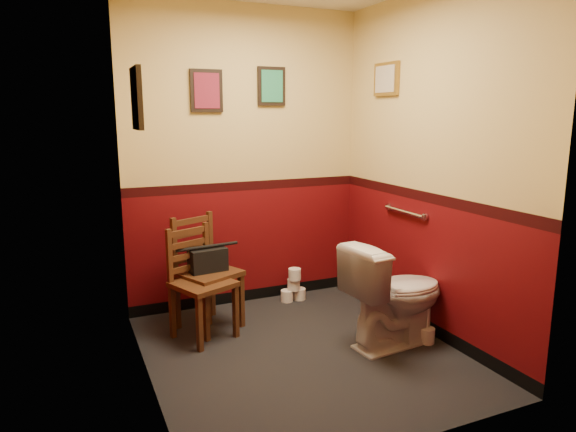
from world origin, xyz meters
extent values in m
cube|color=black|center=(0.00, 0.00, 0.00)|extent=(2.20, 2.40, 0.00)
cube|color=#55080C|center=(0.00, 1.20, 1.35)|extent=(2.20, 0.00, 2.70)
cube|color=#55080C|center=(0.00, -1.20, 1.35)|extent=(2.20, 0.00, 2.70)
cube|color=#55080C|center=(-1.10, 0.00, 1.35)|extent=(0.00, 2.40, 2.70)
cube|color=#55080C|center=(1.10, 0.00, 1.35)|extent=(0.00, 2.40, 2.70)
cylinder|color=silver|center=(1.07, 0.25, 0.95)|extent=(0.03, 0.50, 0.03)
cylinder|color=silver|center=(1.09, 0.00, 0.95)|extent=(0.02, 0.06, 0.06)
cylinder|color=silver|center=(1.09, 0.50, 0.95)|extent=(0.02, 0.06, 0.06)
cube|color=black|center=(-0.35, 1.18, 1.95)|extent=(0.28, 0.03, 0.36)
cube|color=maroon|center=(-0.35, 1.17, 1.95)|extent=(0.22, 0.01, 0.30)
cube|color=black|center=(0.25, 1.18, 2.00)|extent=(0.26, 0.03, 0.34)
cube|color=#29855D|center=(0.25, 1.17, 2.00)|extent=(0.20, 0.01, 0.28)
cube|color=black|center=(-1.08, 0.10, 1.85)|extent=(0.03, 0.30, 0.38)
cube|color=#B7A990|center=(-1.07, 0.10, 1.85)|extent=(0.01, 0.24, 0.31)
cube|color=olive|center=(1.08, 0.60, 2.05)|extent=(0.03, 0.34, 0.28)
cube|color=#B7A990|center=(1.07, 0.60, 2.05)|extent=(0.01, 0.28, 0.22)
imported|color=white|center=(0.72, -0.15, 0.40)|extent=(0.86, 0.53, 0.80)
cylinder|color=silver|center=(0.97, -0.24, 0.06)|extent=(0.12, 0.12, 0.12)
cylinder|color=silver|center=(0.97, -0.24, 0.26)|extent=(0.02, 0.02, 0.34)
cube|color=#452714|center=(-0.59, 0.56, 0.44)|extent=(0.54, 0.54, 0.04)
cube|color=#452714|center=(-0.69, 0.33, 0.22)|extent=(0.05, 0.05, 0.44)
cube|color=#452714|center=(-0.82, 0.66, 0.22)|extent=(0.05, 0.05, 0.44)
cube|color=#452714|center=(-0.36, 0.47, 0.22)|extent=(0.05, 0.05, 0.44)
cube|color=#452714|center=(-0.49, 0.80, 0.22)|extent=(0.05, 0.05, 0.44)
cube|color=#452714|center=(-0.82, 0.67, 0.67)|extent=(0.05, 0.05, 0.44)
cube|color=#452714|center=(-0.50, 0.80, 0.67)|extent=(0.05, 0.05, 0.44)
cube|color=#452714|center=(-0.66, 0.73, 0.54)|extent=(0.32, 0.15, 0.04)
cube|color=#452714|center=(-0.66, 0.73, 0.64)|extent=(0.32, 0.15, 0.04)
cube|color=#452714|center=(-0.66, 0.73, 0.74)|extent=(0.32, 0.15, 0.04)
cube|color=#452714|center=(-0.66, 0.73, 0.84)|extent=(0.32, 0.15, 0.04)
cube|color=#452714|center=(-0.50, 0.74, 0.47)|extent=(0.58, 0.58, 0.04)
cube|color=#452714|center=(-0.59, 0.49, 0.23)|extent=(0.06, 0.06, 0.47)
cube|color=#452714|center=(-0.75, 0.83, 0.23)|extent=(0.06, 0.06, 0.47)
cube|color=#452714|center=(-0.25, 0.65, 0.23)|extent=(0.06, 0.06, 0.47)
cube|color=#452714|center=(-0.41, 0.99, 0.23)|extent=(0.06, 0.06, 0.47)
cube|color=#452714|center=(-0.75, 0.84, 0.70)|extent=(0.05, 0.05, 0.47)
cube|color=#452714|center=(-0.41, 0.99, 0.70)|extent=(0.05, 0.05, 0.47)
cube|color=#452714|center=(-0.58, 0.91, 0.57)|extent=(0.33, 0.17, 0.05)
cube|color=#452714|center=(-0.58, 0.91, 0.68)|extent=(0.33, 0.17, 0.05)
cube|color=#452714|center=(-0.58, 0.91, 0.78)|extent=(0.33, 0.17, 0.05)
cube|color=#452714|center=(-0.58, 0.91, 0.89)|extent=(0.33, 0.17, 0.05)
cube|color=black|center=(-0.50, 0.74, 0.58)|extent=(0.32, 0.19, 0.19)
cylinder|color=black|center=(-0.50, 0.74, 0.70)|extent=(0.27, 0.06, 0.03)
cylinder|color=silver|center=(0.34, 1.03, 0.05)|extent=(0.12, 0.12, 0.11)
cylinder|color=silver|center=(0.46, 1.03, 0.05)|extent=(0.12, 0.12, 0.11)
cylinder|color=silver|center=(0.40, 1.02, 0.16)|extent=(0.12, 0.12, 0.11)
cylinder|color=silver|center=(0.40, 1.00, 0.27)|extent=(0.12, 0.12, 0.11)
camera|label=1|loc=(-1.54, -3.22, 1.76)|focal=32.00mm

